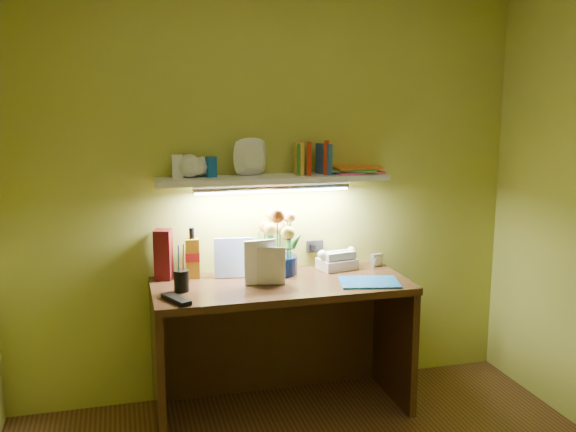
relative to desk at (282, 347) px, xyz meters
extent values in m
cube|color=black|center=(0.00, 0.00, 0.00)|extent=(1.40, 0.60, 0.75)
cube|color=silver|center=(0.64, 0.19, 0.41)|extent=(0.08, 0.06, 0.07)
cube|color=#5D0F12|center=(-0.62, 0.23, 0.52)|extent=(0.11, 0.11, 0.28)
cylinder|color=black|center=(-0.54, -0.02, 0.47)|extent=(0.10, 0.10, 0.19)
cube|color=black|center=(-0.59, -0.19, 0.39)|extent=(0.14, 0.21, 0.02)
cube|color=#155EAC|center=(0.46, -0.13, 0.38)|extent=(0.36, 0.29, 0.01)
imported|color=beige|center=(-0.14, -0.01, 0.48)|extent=(0.15, 0.06, 0.21)
imported|color=white|center=(-0.21, -0.01, 0.50)|extent=(0.18, 0.04, 0.25)
cube|color=white|center=(0.00, 0.18, 0.93)|extent=(1.30, 0.25, 0.03)
imported|color=white|center=(-0.47, 0.17, 0.99)|extent=(0.14, 0.14, 0.10)
imported|color=white|center=(-0.42, 0.18, 0.99)|extent=(0.14, 0.14, 0.10)
imported|color=white|center=(-0.11, 0.18, 0.97)|extent=(0.26, 0.26, 0.05)
cube|color=white|center=(-0.52, 0.22, 1.00)|extent=(0.06, 0.05, 0.13)
cube|color=#155EAC|center=(-0.34, 0.22, 1.00)|extent=(0.06, 0.05, 0.11)
cube|color=#B72911|center=(0.21, 0.18, 1.03)|extent=(0.06, 0.13, 0.18)
cube|color=gold|center=(0.15, 0.19, 1.03)|extent=(0.03, 0.11, 0.18)
cube|color=#26569E|center=(0.30, 0.18, 1.03)|extent=(0.06, 0.13, 0.17)
cube|color=#2A842D|center=(0.16, 0.21, 1.03)|extent=(0.06, 0.12, 0.18)
cube|color=#B72911|center=(0.32, 0.19, 1.03)|extent=(0.07, 0.13, 0.19)
cube|color=#FB56A5|center=(0.50, 0.20, 0.95)|extent=(0.30, 0.23, 0.01)
cube|color=#50B86C|center=(0.47, 0.20, 0.96)|extent=(0.33, 0.28, 0.01)
cube|color=orange|center=(0.50, 0.19, 0.97)|extent=(0.27, 0.20, 0.01)
camera|label=1|loc=(-0.84, -3.28, 1.38)|focal=40.00mm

